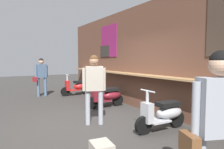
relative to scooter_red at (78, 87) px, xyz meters
name	(u,v)px	position (x,y,z in m)	size (l,w,h in m)	color
ground_plane	(96,122)	(4.01, -1.08, -0.39)	(33.53, 33.53, 0.00)	#383533
market_stall_facade	(154,57)	(4.01, 0.94, 1.31)	(11.97, 0.61, 3.40)	brown
scooter_red	(78,87)	(0.00, 0.00, 0.00)	(0.46, 1.40, 0.97)	red
scooter_maroon	(107,96)	(2.74, 0.00, 0.00)	(0.46, 1.40, 0.97)	maroon
scooter_silver	(164,114)	(5.35, 0.00, 0.00)	(0.47, 1.40, 0.97)	#B2B5BA
shopper_with_handbag	(217,116)	(7.45, -1.41, 0.67)	(0.41, 0.68, 1.73)	#999EA8
shopper_browsing	(41,73)	(-0.52, -1.49, 0.64)	(0.37, 0.66, 1.68)	slate
shopper_passing	(94,82)	(4.15, -1.19, 0.70)	(0.33, 0.56, 1.74)	#999EA8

